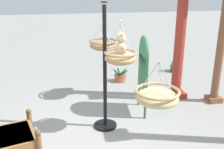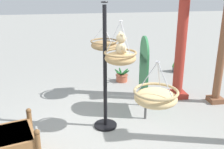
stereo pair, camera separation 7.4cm
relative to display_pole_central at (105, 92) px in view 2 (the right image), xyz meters
The scene contains 12 objects.
ground_plane 0.76m from the display_pole_central, ahead, with size 40.00×40.00×0.00m, color gray.
display_pole_central is the anchor object (origin of this frame).
hanging_basket_with_teddy 0.76m from the display_pole_central, 59.04° to the left, with size 0.58×0.58×0.76m.
teddy_bear 0.94m from the display_pole_central, 61.11° to the left, with size 0.30×0.27×0.43m.
hanging_basket_left_high 1.52m from the display_pole_central, behind, with size 0.62×0.62×0.57m.
hanging_basket_right_low 1.62m from the display_pole_central, 17.41° to the left, with size 0.60×0.60×0.61m.
greenhouse_pillar_left 2.35m from the display_pole_central, 119.97° to the left, with size 0.45×0.45×3.06m.
greenhouse_pillar_right 2.87m from the display_pole_central, 103.86° to the left, with size 0.33×0.33×2.99m.
wooden_planter_box 1.88m from the display_pole_central, 62.13° to the right, with size 1.00×1.02×0.69m.
potted_plant_flowering_red 2.58m from the display_pole_central, 161.09° to the left, with size 0.47×0.44×0.36m.
potted_plant_conical_shrub 4.00m from the display_pole_central, 136.95° to the left, with size 0.37×0.37×0.66m.
display_sign_board 1.03m from the display_pole_central, 119.00° to the left, with size 0.73×0.10×1.66m.
Camera 2 is at (4.30, -0.64, 2.66)m, focal length 42.59 mm.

